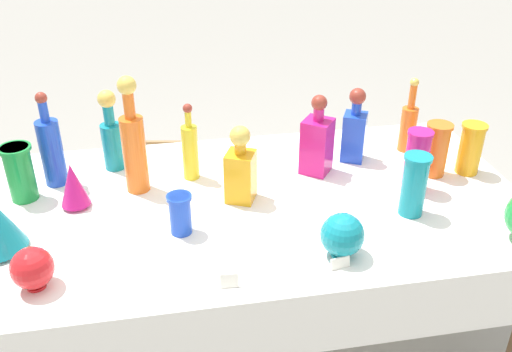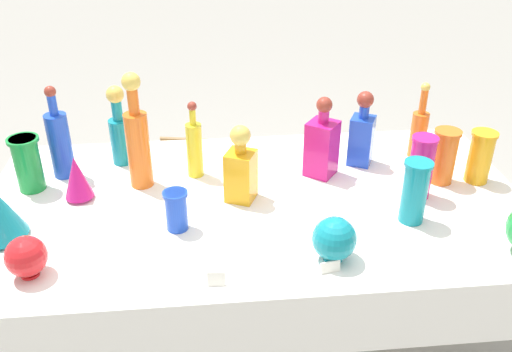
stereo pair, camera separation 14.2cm
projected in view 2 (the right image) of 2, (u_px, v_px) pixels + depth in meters
ground_plane at (256, 350)px, 2.44m from camera, size 40.00×40.00×0.00m
display_table at (257, 216)px, 2.07m from camera, size 1.95×1.06×0.76m
tall_bottle_0 at (419, 130)px, 2.31m from camera, size 0.07×0.07×0.32m
tall_bottle_1 at (138, 140)px, 2.07m from camera, size 0.09×0.09×0.44m
tall_bottle_2 at (60, 142)px, 2.15m from camera, size 0.08×0.08×0.37m
tall_bottle_3 at (120, 130)px, 2.25m from camera, size 0.08×0.08×0.33m
tall_bottle_4 at (194, 147)px, 2.17m from camera, size 0.06×0.06×0.31m
square_decanter_0 at (362, 134)px, 2.25m from camera, size 0.12×0.12×0.31m
square_decanter_1 at (322, 144)px, 2.17m from camera, size 0.15×0.15×0.32m
square_decanter_2 at (241, 168)px, 2.01m from camera, size 0.13×0.13×0.29m
slender_vase_0 at (421, 166)px, 2.03m from camera, size 0.09×0.09×0.24m
slender_vase_1 at (27, 162)px, 2.08m from camera, size 0.11×0.11×0.21m
slender_vase_2 at (481, 155)px, 2.13m from camera, size 0.10×0.10×0.20m
slender_vase_3 at (444, 155)px, 2.13m from camera, size 0.10×0.10×0.21m
slender_vase_4 at (415, 190)px, 1.89m from camera, size 0.10×0.10×0.22m
slender_vase_5 at (176, 209)px, 1.87m from camera, size 0.08×0.08×0.14m
fluted_vase_1 at (77, 178)px, 2.03m from camera, size 0.10×0.10×0.17m
round_bowl_1 at (334, 239)px, 1.73m from camera, size 0.14×0.14×0.15m
round_bowl_2 at (26, 257)px, 1.66m from camera, size 0.12×0.12×0.13m
price_tag_left at (216, 279)px, 1.65m from camera, size 0.05×0.02×0.04m
price_tag_center at (330, 267)px, 1.70m from camera, size 0.06×0.03×0.04m
cardboard_box_behind_left at (197, 186)px, 3.27m from camera, size 0.50×0.43×0.46m
cardboard_box_behind_right at (216, 207)px, 3.14m from camera, size 0.47×0.50×0.39m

